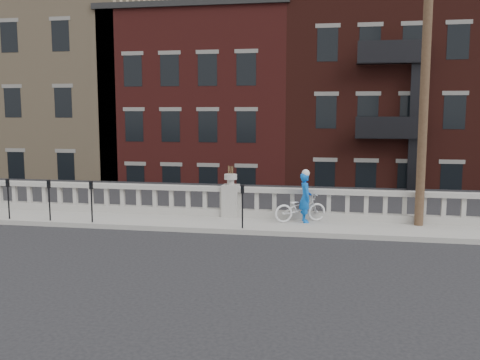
{
  "coord_description": "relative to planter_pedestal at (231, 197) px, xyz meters",
  "views": [
    {
      "loc": [
        3.59,
        -13.89,
        3.8
      ],
      "look_at": [
        0.46,
        3.2,
        1.52
      ],
      "focal_mm": 40.0,
      "sensor_mm": 36.0,
      "label": 1
    }
  ],
  "objects": [
    {
      "name": "lower_level",
      "position": [
        0.56,
        19.09,
        1.8
      ],
      "size": [
        80.0,
        44.0,
        20.8
      ],
      "color": "#605E59",
      "rests_on": "ground"
    },
    {
      "name": "parking_meter_b",
      "position": [
        -7.28,
        -1.8,
        0.17
      ],
      "size": [
        0.1,
        0.09,
        1.36
      ],
      "color": "black",
      "rests_on": "sidewalk"
    },
    {
      "name": "bicycle",
      "position": [
        2.43,
        -0.45,
        -0.22
      ],
      "size": [
        1.85,
        1.28,
        0.92
      ],
      "primitive_type": "imported",
      "rotation": [
        0.0,
        0.0,
        2.0
      ],
      "color": "silver",
      "rests_on": "sidewalk"
    },
    {
      "name": "utility_pole",
      "position": [
        6.2,
        -0.35,
        4.41
      ],
      "size": [
        1.6,
        0.28,
        10.0
      ],
      "color": "#422D1E",
      "rests_on": "sidewalk"
    },
    {
      "name": "sidewalk",
      "position": [
        0.0,
        -0.95,
        -0.76
      ],
      "size": [
        32.0,
        2.2,
        0.15
      ],
      "primitive_type": "cube",
      "color": "#9A968F",
      "rests_on": "ground"
    },
    {
      "name": "balustrade",
      "position": [
        0.0,
        0.0,
        -0.19
      ],
      "size": [
        28.0,
        0.34,
        1.03
      ],
      "color": "#9A968F",
      "rests_on": "sidewalk"
    },
    {
      "name": "planter_pedestal",
      "position": [
        0.0,
        0.0,
        0.0
      ],
      "size": [
        0.55,
        0.55,
        1.76
      ],
      "color": "#9A968F",
      "rests_on": "sidewalk"
    },
    {
      "name": "parking_meter_e",
      "position": [
        0.73,
        -1.8,
        0.17
      ],
      "size": [
        0.1,
        0.09,
        1.36
      ],
      "color": "black",
      "rests_on": "sidewalk"
    },
    {
      "name": "parking_meter_d",
      "position": [
        -4.28,
        -1.8,
        0.17
      ],
      "size": [
        0.1,
        0.09,
        1.36
      ],
      "color": "black",
      "rests_on": "sidewalk"
    },
    {
      "name": "ground",
      "position": [
        0.0,
        -3.95,
        -0.83
      ],
      "size": [
        120.0,
        120.0,
        0.0
      ],
      "primitive_type": "plane",
      "color": "black",
      "rests_on": "ground"
    },
    {
      "name": "cyclist",
      "position": [
        2.59,
        -0.51,
        0.14
      ],
      "size": [
        0.53,
        0.68,
        1.63
      ],
      "primitive_type": "imported",
      "rotation": [
        0.0,
        0.0,
        1.83
      ],
      "color": "blue",
      "rests_on": "sidewalk"
    },
    {
      "name": "parking_meter_c",
      "position": [
        -5.78,
        -1.8,
        0.17
      ],
      "size": [
        0.1,
        0.09,
        1.36
      ],
      "color": "black",
      "rests_on": "sidewalk"
    }
  ]
}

